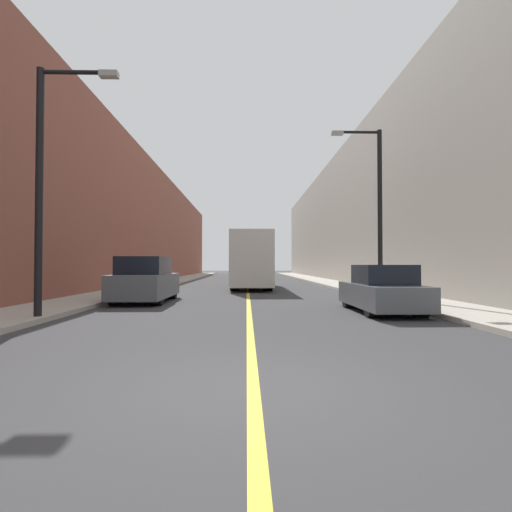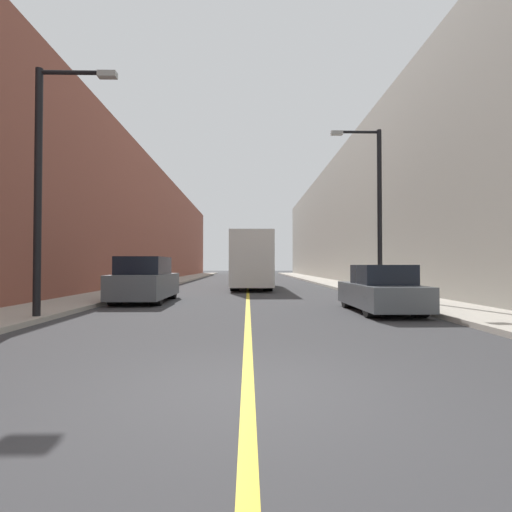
# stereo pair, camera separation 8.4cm
# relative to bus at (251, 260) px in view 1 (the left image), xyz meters

# --- Properties ---
(ground_plane) EXTENTS (200.00, 200.00, 0.00)m
(ground_plane) POSITION_rel_bus_xyz_m (-0.20, -21.70, -1.83)
(ground_plane) COLOR #38383A
(sidewalk_left) EXTENTS (2.56, 72.00, 0.14)m
(sidewalk_left) POSITION_rel_bus_xyz_m (-6.86, 8.30, -1.76)
(sidewalk_left) COLOR #B2AA9E
(sidewalk_left) RESTS_ON ground
(sidewalk_right) EXTENTS (2.56, 72.00, 0.14)m
(sidewalk_right) POSITION_rel_bus_xyz_m (6.46, 8.30, -1.76)
(sidewalk_right) COLOR #B2AA9E
(sidewalk_right) RESTS_ON ground
(building_row_left) EXTENTS (4.00, 72.00, 10.32)m
(building_row_left) POSITION_rel_bus_xyz_m (-10.14, 8.30, 3.33)
(building_row_left) COLOR brown
(building_row_left) RESTS_ON ground
(building_row_right) EXTENTS (4.00, 72.00, 11.52)m
(building_row_right) POSITION_rel_bus_xyz_m (9.74, 8.30, 3.92)
(building_row_right) COLOR gray
(building_row_right) RESTS_ON ground
(road_center_line) EXTENTS (0.16, 72.00, 0.01)m
(road_center_line) POSITION_rel_bus_xyz_m (-0.20, 8.30, -1.83)
(road_center_line) COLOR gold
(road_center_line) RESTS_ON ground
(bus) EXTENTS (2.46, 10.16, 3.45)m
(bus) POSITION_rel_bus_xyz_m (0.00, 0.00, 0.00)
(bus) COLOR silver
(bus) RESTS_ON ground
(parked_suv_left) EXTENTS (1.95, 4.65, 1.84)m
(parked_suv_left) POSITION_rel_bus_xyz_m (-4.41, -9.98, -0.98)
(parked_suv_left) COLOR #51565B
(parked_suv_left) RESTS_ON ground
(car_right_near) EXTENTS (1.77, 4.25, 1.52)m
(car_right_near) POSITION_rel_bus_xyz_m (4.05, -13.72, -1.15)
(car_right_near) COLOR #51565B
(car_right_near) RESTS_ON ground
(street_lamp_left) EXTENTS (2.19, 0.24, 6.72)m
(street_lamp_left) POSITION_rel_bus_xyz_m (-5.69, -15.53, 2.14)
(street_lamp_left) COLOR black
(street_lamp_left) RESTS_ON sidewalk_left
(street_lamp_right) EXTENTS (2.19, 0.24, 7.22)m
(street_lamp_right) POSITION_rel_bus_xyz_m (5.30, -9.35, 2.40)
(street_lamp_right) COLOR black
(street_lamp_right) RESTS_ON sidewalk_right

